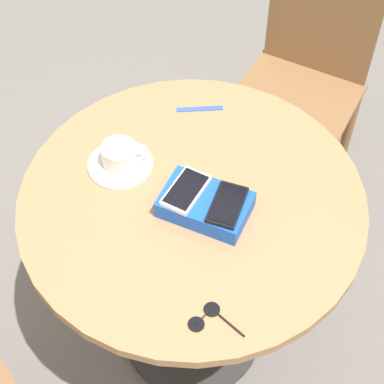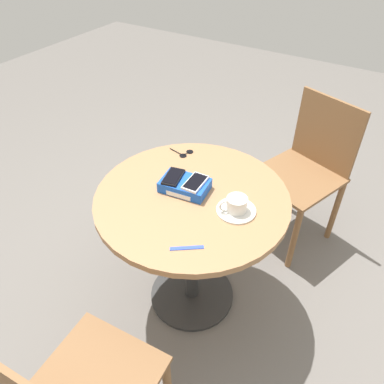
% 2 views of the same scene
% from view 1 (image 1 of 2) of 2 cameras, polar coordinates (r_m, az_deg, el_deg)
% --- Properties ---
extents(ground_plane, '(8.00, 8.00, 0.00)m').
position_cam_1_polar(ground_plane, '(2.23, -0.00, -12.21)').
color(ground_plane, slate).
extents(round_table, '(0.87, 0.87, 0.74)m').
position_cam_1_polar(round_table, '(1.72, -0.00, -3.62)').
color(round_table, '#2D2D2D').
rests_on(round_table, ground_plane).
extents(phone_box, '(0.23, 0.16, 0.05)m').
position_cam_1_polar(phone_box, '(1.55, 1.19, -1.12)').
color(phone_box, blue).
rests_on(phone_box, round_table).
extents(phone_black, '(0.10, 0.14, 0.01)m').
position_cam_1_polar(phone_black, '(1.52, 3.16, -1.14)').
color(phone_black, black).
rests_on(phone_black, phone_box).
extents(phone_white, '(0.08, 0.14, 0.01)m').
position_cam_1_polar(phone_white, '(1.54, -0.58, 0.17)').
color(phone_white, silver).
rests_on(phone_white, phone_box).
extents(saucer, '(0.17, 0.17, 0.01)m').
position_cam_1_polar(saucer, '(1.67, -6.39, 2.45)').
color(saucer, silver).
rests_on(saucer, round_table).
extents(coffee_cup, '(0.10, 0.10, 0.06)m').
position_cam_1_polar(coffee_cup, '(1.64, -6.41, 3.30)').
color(coffee_cup, silver).
rests_on(coffee_cup, saucer).
extents(lanyard_strap, '(0.11, 0.09, 0.00)m').
position_cam_1_polar(lanyard_strap, '(1.80, 0.71, 7.41)').
color(lanyard_strap, blue).
rests_on(lanyard_strap, round_table).
extents(sunglasses, '(0.12, 0.09, 0.01)m').
position_cam_1_polar(sunglasses, '(1.41, 1.38, -11.12)').
color(sunglasses, black).
rests_on(sunglasses, round_table).
extents(chair_far_side, '(0.44, 0.44, 0.85)m').
position_cam_1_polar(chair_far_side, '(2.34, 9.63, 9.18)').
color(chair_far_side, brown).
rests_on(chair_far_side, ground_plane).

